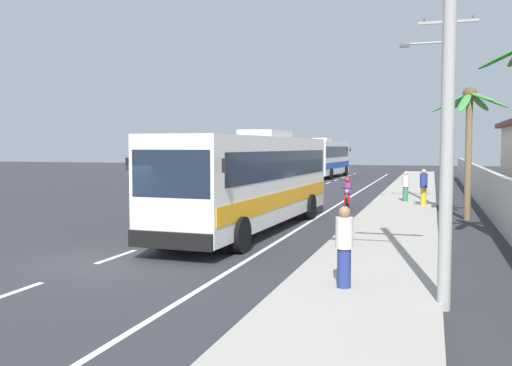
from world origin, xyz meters
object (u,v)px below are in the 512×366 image
pedestrian_near_kerb (344,245)px  pedestrian_far_walk (406,186)px  motorcycle_beside_bus (347,196)px  coach_bus_foreground (252,178)px  coach_bus_far_lane (326,157)px  utility_pole_nearest (445,49)px  utility_pole_mid (445,95)px  pedestrian_midwalk (424,186)px  palm_second (470,121)px

pedestrian_near_kerb → pedestrian_far_walk: pedestrian_near_kerb is taller
motorcycle_beside_bus → coach_bus_foreground: bearing=-106.0°
coach_bus_far_lane → utility_pole_nearest: (10.05, -43.43, 2.77)m
pedestrian_far_walk → utility_pole_mid: (1.80, -3.58, 4.33)m
utility_pole_nearest → utility_pole_mid: 16.07m
motorcycle_beside_bus → pedestrian_midwalk: 3.81m
motorcycle_beside_bus → utility_pole_nearest: utility_pole_nearest is taller
utility_pole_mid → palm_second: (0.91, -2.39, -1.26)m
coach_bus_far_lane → pedestrian_near_kerb: (8.20, -42.88, -0.97)m
coach_bus_foreground → pedestrian_midwalk: size_ratio=6.97×
pedestrian_midwalk → palm_second: bearing=79.0°
pedestrian_far_walk → motorcycle_beside_bus: bearing=-1.9°
coach_bus_far_lane → pedestrian_far_walk: (8.56, -23.79, -1.02)m
coach_bus_foreground → pedestrian_near_kerb: bearing=-60.5°
pedestrian_midwalk → utility_pole_mid: 4.63m
pedestrian_near_kerb → pedestrian_far_walk: 19.09m
pedestrian_far_walk → utility_pole_mid: bearing=62.4°
pedestrian_near_kerb → pedestrian_midwalk: 17.28m
coach_bus_far_lane → pedestrian_midwalk: coach_bus_far_lane is taller
pedestrian_near_kerb → utility_pole_mid: 16.23m
coach_bus_far_lane → utility_pole_mid: utility_pole_mid is taller
pedestrian_near_kerb → pedestrian_far_walk: bearing=-139.6°
utility_pole_mid → coach_bus_far_lane: bearing=110.7°
coach_bus_far_lane → pedestrian_near_kerb: bearing=-79.2°
utility_pole_nearest → pedestrian_midwalk: bearing=91.8°
pedestrian_far_walk → palm_second: 7.24m
coach_bus_far_lane → utility_pole_nearest: bearing=-77.0°
coach_bus_far_lane → utility_pole_nearest: size_ratio=1.22×
pedestrian_far_walk → utility_pole_nearest: 20.06m
pedestrian_midwalk → utility_pole_nearest: bearing=57.4°
utility_pole_nearest → motorcycle_beside_bus: bearing=103.9°
pedestrian_near_kerb → palm_second: size_ratio=0.31×
pedestrian_near_kerb → pedestrian_midwalk: (1.29, 17.23, 0.06)m
coach_bus_foreground → coach_bus_far_lane: coach_bus_far_lane is taller
coach_bus_foreground → pedestrian_near_kerb: coach_bus_foreground is taller
pedestrian_midwalk → palm_second: 5.37m
palm_second → motorcycle_beside_bus: bearing=153.4°
pedestrian_near_kerb → utility_pole_nearest: 4.20m
palm_second → pedestrian_far_walk: bearing=114.5°
pedestrian_midwalk → pedestrian_far_walk: (-0.93, 1.86, -0.12)m
pedestrian_far_walk → palm_second: size_ratio=0.29×
coach_bus_foreground → utility_pole_nearest: size_ratio=1.38×
pedestrian_near_kerb → palm_second: palm_second is taller
pedestrian_far_walk → coach_bus_foreground: bearing=12.4°
coach_bus_foreground → pedestrian_far_walk: 12.23m
coach_bus_far_lane → pedestrian_midwalk: (9.49, -25.65, -0.90)m
motorcycle_beside_bus → pedestrian_near_kerb: size_ratio=1.18×
coach_bus_foreground → pedestrian_midwalk: 11.00m
coach_bus_foreground → motorcycle_beside_bus: (2.26, 7.88, -1.25)m
coach_bus_far_lane → palm_second: 31.90m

